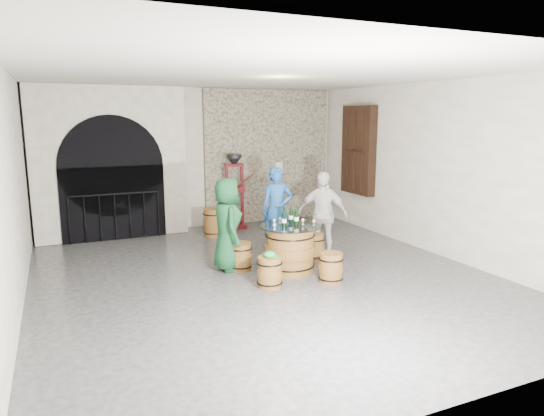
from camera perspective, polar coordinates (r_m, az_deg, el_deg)
name	(u,v)px	position (r m, az deg, el deg)	size (l,w,h in m)	color
ground	(263,276)	(7.95, -1.01, -8.05)	(8.00, 8.00, 0.00)	#2E2E30
wall_back	(195,159)	(11.36, -9.02, 5.75)	(8.00, 8.00, 0.00)	silver
wall_front	(453,235)	(4.26, 20.53, -2.98)	(8.00, 8.00, 0.00)	silver
wall_left	(11,193)	(7.02, -28.38, 1.57)	(8.00, 8.00, 0.00)	silver
wall_right	(437,169)	(9.51, 18.80, 4.36)	(8.00, 8.00, 0.00)	silver
ceiling	(263,73)	(7.56, -1.10, 15.58)	(8.00, 8.00, 0.00)	beige
stone_facing_panel	(268,156)	(11.90, -0.50, 6.10)	(3.20, 0.12, 3.18)	#A39782
arched_opening	(110,164)	(10.76, -18.48, 4.96)	(3.10, 0.60, 3.19)	silver
shuttered_window	(358,150)	(11.30, 10.10, 6.71)	(0.23, 1.10, 2.00)	black
barrel_table	(290,249)	(8.11, 2.10, -4.80)	(1.02, 1.02, 0.79)	brown
barrel_stool_left	(241,256)	(8.23, -3.73, -5.71)	(0.40, 0.40, 0.47)	brown
barrel_stool_far	(281,245)	(8.94, 1.06, -4.36)	(0.40, 0.40, 0.47)	brown
barrel_stool_right	(314,247)	(8.85, 4.92, -4.56)	(0.40, 0.40, 0.47)	brown
barrel_stool_near_right	(331,268)	(7.68, 6.95, -6.99)	(0.40, 0.40, 0.47)	brown
barrel_stool_near_left	(270,272)	(7.42, -0.29, -7.54)	(0.40, 0.40, 0.47)	brown
green_cap	(270,255)	(7.34, -0.26, -5.50)	(0.23, 0.18, 0.10)	#0D993D
person_green	(227,224)	(8.13, -5.27, -1.94)	(0.77, 0.50, 1.57)	#124223
person_blue	(277,209)	(9.25, 0.58, -0.16)	(0.59, 0.39, 1.63)	#1B4D95
person_white	(322,214)	(8.99, 5.93, -0.70)	(0.92, 0.38, 1.57)	silver
wine_bottle_left	(284,219)	(7.89, 1.43, -1.28)	(0.08, 0.08, 0.32)	black
wine_bottle_center	(296,217)	(8.04, 2.89, -1.07)	(0.08, 0.08, 0.32)	black
wine_bottle_right	(291,215)	(8.16, 2.28, -0.88)	(0.08, 0.08, 0.32)	black
tasting_glass_a	(275,226)	(7.71, 0.30, -2.19)	(0.05, 0.05, 0.10)	#BC7524
tasting_glass_b	(303,221)	(8.09, 3.65, -1.59)	(0.05, 0.05, 0.10)	#BC7524
tasting_glass_c	(280,220)	(8.18, 0.95, -1.43)	(0.05, 0.05, 0.10)	#BC7524
tasting_glass_d	(297,218)	(8.38, 2.97, -1.15)	(0.05, 0.05, 0.10)	#BC7524
tasting_glass_e	(314,223)	(8.03, 4.96, -1.71)	(0.05, 0.05, 0.10)	#BC7524
tasting_glass_f	(274,222)	(8.05, 0.26, -1.64)	(0.05, 0.05, 0.10)	#BC7524
side_barrel	(214,222)	(10.56, -6.88, -1.69)	(0.46, 0.46, 0.61)	brown
corking_press	(235,186)	(11.14, -4.43, 2.64)	(0.71, 0.40, 1.72)	#510D12
control_box	(278,166)	(11.95, 0.76, 4.92)	(0.18, 0.10, 0.22)	silver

